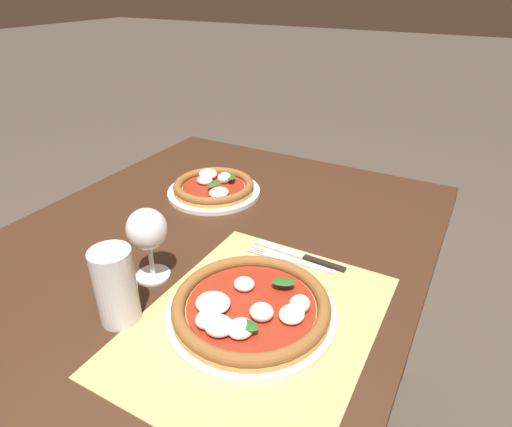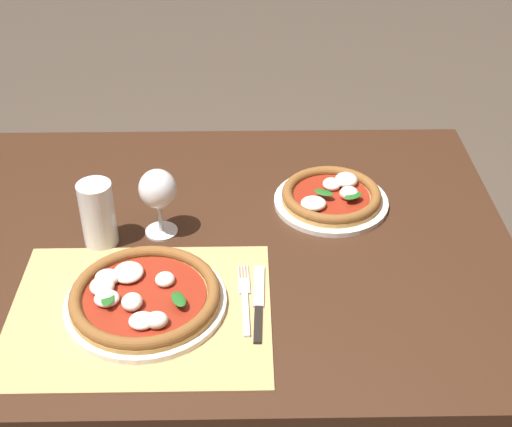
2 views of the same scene
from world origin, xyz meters
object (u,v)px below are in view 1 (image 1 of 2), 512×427
(pizza_near, at_px, (250,308))
(knife, at_px, (298,255))
(pizza_far, at_px, (214,187))
(fork, at_px, (289,260))
(pint_glass, at_px, (116,288))
(wine_glass, at_px, (147,232))

(pizza_near, height_order, knife, pizza_near)
(pizza_far, bearing_deg, knife, -117.21)
(pizza_near, distance_m, pizza_far, 0.52)
(pizza_near, relative_size, fork, 1.53)
(pint_glass, height_order, fork, pint_glass)
(wine_glass, distance_m, fork, 0.30)
(pizza_far, xyz_separation_m, pint_glass, (-0.50, -0.14, 0.05))
(pizza_near, height_order, wine_glass, wine_glass)
(pizza_near, relative_size, wine_glass, 1.98)
(pizza_near, relative_size, knife, 1.42)
(pint_glass, bearing_deg, wine_glass, 14.75)
(fork, bearing_deg, wine_glass, 128.85)
(pint_glass, bearing_deg, fork, -32.16)
(pizza_near, height_order, pizza_far, same)
(pizza_far, relative_size, pint_glass, 1.80)
(wine_glass, relative_size, knife, 0.72)
(wine_glass, bearing_deg, fork, -51.15)
(wine_glass, height_order, fork, wine_glass)
(knife, bearing_deg, pizza_far, 62.79)
(pizza_near, bearing_deg, pint_glass, 119.06)
(pint_glass, bearing_deg, pizza_far, 15.05)
(pizza_near, xyz_separation_m, pint_glass, (-0.11, 0.20, 0.05))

